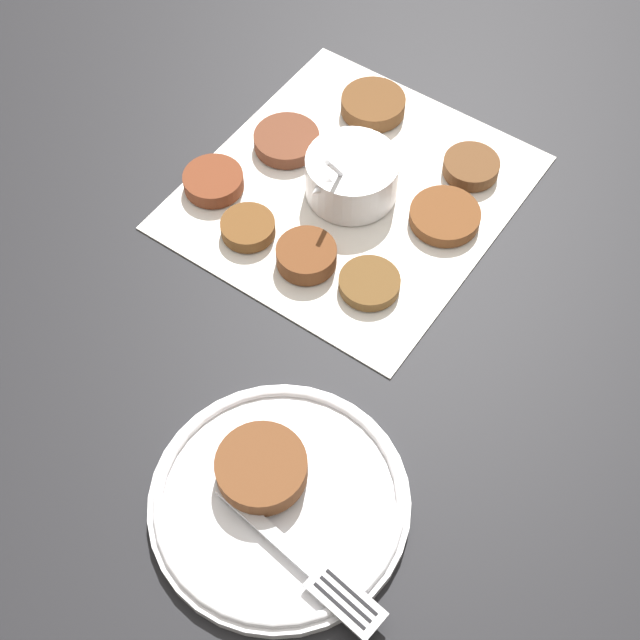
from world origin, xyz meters
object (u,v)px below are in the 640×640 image
object	(u,v)px
fritter_on_plate	(261,468)
fork	(313,571)
serving_plate	(279,501)
sauce_bowl	(352,178)

from	to	relation	value
fritter_on_plate	fork	size ratio (longest dim) A/B	0.45
fork	serving_plate	bearing A→B (deg)	-108.80
fritter_on_plate	fork	bearing A→B (deg)	73.88
serving_plate	fork	size ratio (longest dim) A/B	1.28
sauce_bowl	fork	xyz separation A→B (m)	(0.31, 0.27, -0.01)
serving_plate	fork	distance (m)	0.07
serving_plate	fritter_on_plate	size ratio (longest dim) A/B	2.84
sauce_bowl	fork	size ratio (longest dim) A/B	0.61
sauce_bowl	serving_plate	distance (m)	0.36
sauce_bowl	fritter_on_plate	size ratio (longest dim) A/B	1.35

